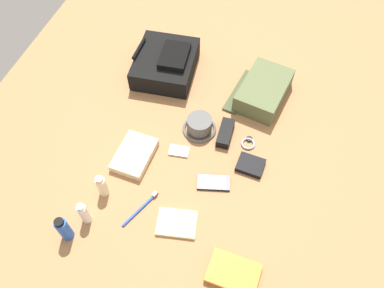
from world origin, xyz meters
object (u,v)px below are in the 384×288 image
(wristwatch, at_px, (248,143))
(wallet, at_px, (251,165))
(toiletry_pouch, at_px, (263,91))
(folded_towel, at_px, (134,155))
(toothpaste_tube, at_px, (84,213))
(backpack, at_px, (166,63))
(toothbrush, at_px, (142,207))
(notepad, at_px, (177,223))
(paperback_novel, at_px, (233,273))
(bucket_hat, at_px, (200,125))
(deodorant_spray, at_px, (64,229))
(sunglasses_case, at_px, (225,133))
(media_player, at_px, (179,151))
(cell_phone, at_px, (214,183))
(lotion_bottle, at_px, (102,186))

(wristwatch, height_order, wallet, wallet)
(toiletry_pouch, distance_m, folded_towel, 0.66)
(toothpaste_tube, bearing_deg, backpack, -1.76)
(toothbrush, xyz_separation_m, wallet, (0.31, -0.36, 0.01))
(toiletry_pouch, relative_size, notepad, 2.13)
(wristwatch, relative_size, wallet, 0.65)
(toothbrush, bearing_deg, toiletry_pouch, -25.06)
(paperback_novel, bearing_deg, wristwatch, 7.65)
(folded_towel, bearing_deg, toothpaste_tube, 168.14)
(bucket_hat, height_order, wallet, bucket_hat)
(deodorant_spray, height_order, toothbrush, deodorant_spray)
(wristwatch, xyz_separation_m, sunglasses_case, (0.01, 0.11, 0.01))
(toothpaste_tube, bearing_deg, sunglasses_case, -36.72)
(bucket_hat, distance_m, folded_towel, 0.31)
(wallet, bearing_deg, toiletry_pouch, 9.43)
(backpack, height_order, media_player, backpack)
(folded_towel, height_order, sunglasses_case, sunglasses_case)
(media_player, xyz_separation_m, wristwatch, (0.13, -0.27, 0.00))
(backpack, xyz_separation_m, toothpaste_tube, (-0.83, 0.03, 0.00))
(backpack, height_order, sunglasses_case, backpack)
(bucket_hat, height_order, wristwatch, bucket_hat)
(deodorant_spray, bearing_deg, bucket_hat, -27.90)
(cell_phone, relative_size, media_player, 1.62)
(toiletry_pouch, distance_m, wallet, 0.39)
(backpack, relative_size, folded_towel, 1.74)
(toiletry_pouch, relative_size, deodorant_spray, 2.37)
(lotion_bottle, height_order, folded_towel, lotion_bottle)
(media_player, relative_size, toothbrush, 0.51)
(lotion_bottle, height_order, media_player, lotion_bottle)
(cell_phone, distance_m, sunglasses_case, 0.24)
(backpack, distance_m, cell_phone, 0.67)
(backpack, distance_m, folded_towel, 0.52)
(bucket_hat, distance_m, toothpaste_tube, 0.61)
(toiletry_pouch, height_order, notepad, toiletry_pouch)
(deodorant_spray, relative_size, folded_towel, 0.67)
(lotion_bottle, distance_m, paperback_novel, 0.59)
(wallet, bearing_deg, wristwatch, 21.77)
(sunglasses_case, bearing_deg, cell_phone, -178.30)
(deodorant_spray, relative_size, media_player, 1.50)
(backpack, xyz_separation_m, cell_phone, (-0.53, -0.39, -0.05))
(backpack, distance_m, notepad, 0.81)
(wallet, bearing_deg, media_player, 98.12)
(wristwatch, distance_m, toothbrush, 0.53)
(deodorant_spray, bearing_deg, wristwatch, -42.13)
(cell_phone, height_order, sunglasses_case, sunglasses_case)
(lotion_bottle, distance_m, notepad, 0.33)
(bucket_hat, xyz_separation_m, folded_towel, (-0.22, 0.22, -0.01))
(toiletry_pouch, distance_m, deodorant_spray, 1.04)
(paperback_novel, height_order, folded_towel, folded_towel)
(media_player, relative_size, wristwatch, 1.27)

